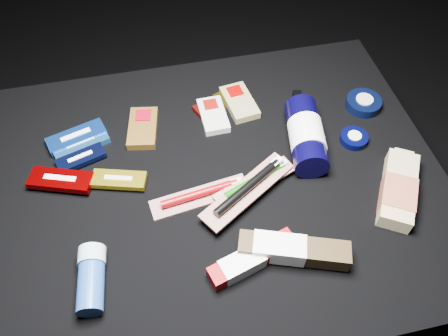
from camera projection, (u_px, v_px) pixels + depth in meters
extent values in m
plane|color=black|center=(220.00, 258.00, 1.27)|extent=(3.00, 3.00, 0.00)
cube|color=black|center=(219.00, 224.00, 1.11)|extent=(0.98, 0.78, 0.40)
cube|color=#266FBA|center=(81.00, 144.00, 1.00)|extent=(0.13, 0.08, 0.01)
cube|color=silver|center=(81.00, 143.00, 1.00)|extent=(0.07, 0.03, 0.02)
cube|color=#113FA2|center=(77.00, 137.00, 1.00)|extent=(0.14, 0.09, 0.02)
cube|color=white|center=(76.00, 137.00, 1.00)|extent=(0.07, 0.03, 0.02)
cube|color=black|center=(81.00, 158.00, 0.97)|extent=(0.11, 0.07, 0.01)
cube|color=white|center=(81.00, 158.00, 0.97)|extent=(0.06, 0.03, 0.01)
cube|color=gold|center=(119.00, 180.00, 0.93)|extent=(0.12, 0.07, 0.01)
cube|color=silver|center=(119.00, 180.00, 0.93)|extent=(0.06, 0.03, 0.02)
cube|color=#6D0001|center=(61.00, 180.00, 0.92)|extent=(0.14, 0.09, 0.02)
cube|color=white|center=(61.00, 180.00, 0.92)|extent=(0.07, 0.03, 0.02)
cube|color=#533811|center=(143.00, 128.00, 1.02)|extent=(0.08, 0.13, 0.02)
cube|color=maroon|center=(144.00, 118.00, 1.04)|extent=(0.04, 0.04, 0.02)
cube|color=silver|center=(213.00, 115.00, 1.05)|extent=(0.06, 0.11, 0.02)
cube|color=#630B07|center=(211.00, 107.00, 1.06)|extent=(0.03, 0.03, 0.02)
cube|color=#928854|center=(239.00, 102.00, 1.07)|extent=(0.08, 0.13, 0.02)
cube|color=#790100|center=(235.00, 94.00, 1.09)|extent=(0.04, 0.04, 0.02)
cube|color=maroon|center=(219.00, 102.00, 1.08)|extent=(0.14, 0.09, 0.01)
cube|color=olive|center=(226.00, 98.00, 1.08)|extent=(0.07, 0.06, 0.02)
cylinder|color=black|center=(306.00, 135.00, 0.97)|extent=(0.11, 0.20, 0.07)
cylinder|color=white|center=(307.00, 137.00, 0.97)|extent=(0.09, 0.09, 0.08)
cylinder|color=black|center=(299.00, 102.00, 1.03)|extent=(0.03, 0.03, 0.03)
cube|color=black|center=(297.00, 97.00, 1.06)|extent=(0.03, 0.04, 0.02)
cylinder|color=black|center=(363.00, 103.00, 1.07)|extent=(0.08, 0.08, 0.02)
cylinder|color=#B8B9B4|center=(364.00, 103.00, 1.07)|extent=(0.04, 0.04, 0.03)
cylinder|color=black|center=(354.00, 138.00, 1.00)|extent=(0.06, 0.06, 0.02)
cylinder|color=silver|center=(354.00, 138.00, 1.00)|extent=(0.03, 0.03, 0.02)
cube|color=tan|center=(398.00, 189.00, 0.91)|extent=(0.15, 0.19, 0.04)
cube|color=#A2533D|center=(398.00, 196.00, 0.89)|extent=(0.10, 0.11, 0.04)
cube|color=tan|center=(402.00, 157.00, 0.96)|extent=(0.05, 0.04, 0.03)
cylinder|color=navy|center=(91.00, 288.00, 0.77)|extent=(0.05, 0.10, 0.05)
cylinder|color=#A3BBC6|center=(92.00, 257.00, 0.81)|extent=(0.05, 0.04, 0.05)
cube|color=#ADA6A1|center=(200.00, 197.00, 0.91)|extent=(0.21, 0.08, 0.01)
cylinder|color=#7D0207|center=(200.00, 193.00, 0.91)|extent=(0.17, 0.04, 0.02)
cube|color=silver|center=(236.00, 182.00, 0.92)|extent=(0.03, 0.02, 0.01)
cube|color=beige|center=(243.00, 195.00, 0.91)|extent=(0.19, 0.15, 0.01)
cylinder|color=#BC2461|center=(244.00, 191.00, 0.90)|extent=(0.14, 0.10, 0.02)
cube|color=silver|center=(268.00, 169.00, 0.93)|extent=(0.03, 0.02, 0.01)
cube|color=beige|center=(255.00, 183.00, 0.92)|extent=(0.19, 0.11, 0.01)
cylinder|color=#055404|center=(255.00, 180.00, 0.91)|extent=(0.14, 0.07, 0.01)
cube|color=beige|center=(283.00, 164.00, 0.93)|extent=(0.02, 0.02, 0.01)
cube|color=#A69F9B|center=(247.00, 191.00, 0.90)|extent=(0.22, 0.17, 0.01)
cylinder|color=black|center=(248.00, 187.00, 0.89)|extent=(0.16, 0.11, 0.02)
cube|color=white|center=(276.00, 162.00, 0.92)|extent=(0.03, 0.03, 0.01)
cube|color=#890407|center=(253.00, 259.00, 0.82)|extent=(0.18, 0.09, 0.03)
cube|color=silver|center=(242.00, 264.00, 0.81)|extent=(0.09, 0.06, 0.03)
cube|color=#302210|center=(294.00, 250.00, 0.82)|extent=(0.21, 0.11, 0.04)
cube|color=silver|center=(279.00, 248.00, 0.82)|extent=(0.11, 0.08, 0.04)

